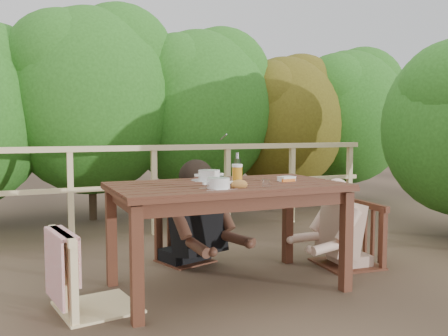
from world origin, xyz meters
name	(u,v)px	position (x,y,z in m)	size (l,w,h in m)	color
ground	(227,288)	(0.00, 0.00, 0.00)	(60.00, 60.00, 0.00)	brown
table	(227,237)	(0.00, 0.00, 0.39)	(1.68, 0.94, 0.78)	#412115
chair_left	(96,232)	(-0.95, -0.03, 0.51)	(0.51, 0.51, 1.03)	beige
chair_far	(185,215)	(-0.05, 0.81, 0.42)	(0.42, 0.42, 0.85)	#412115
chair_right	(348,207)	(1.21, 0.13, 0.51)	(0.51, 0.51, 1.03)	#412115
woman	(184,184)	(-0.05, 0.83, 0.70)	(0.57, 0.70, 1.41)	black
diner_right	(351,193)	(1.24, 0.13, 0.63)	(0.51, 0.63, 1.26)	tan
railing	(154,190)	(0.00, 2.00, 0.51)	(5.60, 0.10, 1.01)	beige
hedge_row	(158,77)	(0.40, 3.20, 1.90)	(6.60, 1.60, 3.80)	#255A19
soup_near	(218,184)	(-0.18, -0.26, 0.82)	(0.26, 0.26, 0.09)	white
soup_far	(209,176)	(-0.04, 0.26, 0.82)	(0.28, 0.28, 0.09)	white
bread_roll	(239,185)	(-0.03, -0.28, 0.81)	(0.12, 0.09, 0.07)	#AF7B37
beer_glass	(237,174)	(0.08, 0.00, 0.85)	(0.08, 0.08, 0.15)	orange
bottle	(237,168)	(0.15, 0.14, 0.89)	(0.06, 0.06, 0.23)	silver
tumbler	(266,184)	(0.16, -0.31, 0.81)	(0.06, 0.06, 0.07)	silver
butter_tub	(286,180)	(0.48, -0.06, 0.80)	(0.12, 0.09, 0.05)	white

